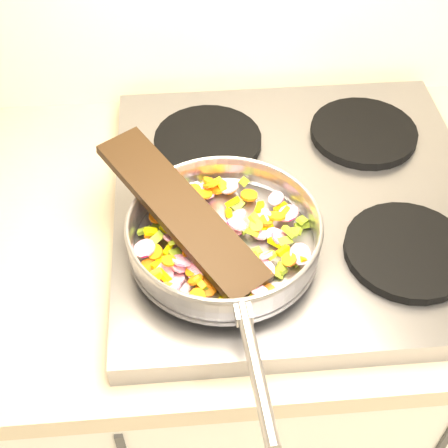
{
  "coord_description": "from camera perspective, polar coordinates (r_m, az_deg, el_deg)",
  "views": [
    {
      "loc": [
        -0.88,
        0.95,
        1.65
      ],
      "look_at": [
        -0.83,
        1.55,
        1.01
      ],
      "focal_mm": 50.0,
      "sensor_mm": 36.0,
      "label": 1
    }
  ],
  "objects": [
    {
      "name": "grate_fl",
      "position": [
        0.91,
        -0.33,
        -3.59
      ],
      "size": [
        0.19,
        0.19,
        0.02
      ],
      "primitive_type": "cylinder",
      "color": "black",
      "rests_on": "cooktop"
    },
    {
      "name": "saute_pan",
      "position": [
        0.9,
        0.03,
        -0.94
      ],
      "size": [
        0.32,
        0.49,
        0.06
      ],
      "rotation": [
        0.0,
        0.0,
        0.08
      ],
      "color": "#9E9EA5",
      "rests_on": "grate_fl"
    },
    {
      "name": "grate_bl",
      "position": [
        1.11,
        -1.49,
        7.62
      ],
      "size": [
        0.19,
        0.19,
        0.02
      ],
      "primitive_type": "cylinder",
      "color": "black",
      "rests_on": "cooktop"
    },
    {
      "name": "cooktop",
      "position": [
        1.04,
        6.76,
        1.9
      ],
      "size": [
        0.6,
        0.6,
        0.04
      ],
      "primitive_type": "cube",
      "color": "#939399",
      "rests_on": "counter_top"
    },
    {
      "name": "grate_br",
      "position": [
        1.16,
        12.64,
        8.18
      ],
      "size": [
        0.19,
        0.19,
        0.02
      ],
      "primitive_type": "cylinder",
      "color": "black",
      "rests_on": "cooktop"
    },
    {
      "name": "wooden_spatula",
      "position": [
        0.9,
        -3.97,
        1.25
      ],
      "size": [
        0.25,
        0.3,
        0.08
      ],
      "primitive_type": "cube",
      "rotation": [
        0.0,
        -0.2,
        2.19
      ],
      "color": "black",
      "rests_on": "saute_pan"
    },
    {
      "name": "vegetable_heap",
      "position": [
        0.91,
        -0.8,
        -1.22
      ],
      "size": [
        0.26,
        0.26,
        0.05
      ],
      "color": "#F5E506",
      "rests_on": "saute_pan"
    },
    {
      "name": "grate_fr",
      "position": [
        0.97,
        16.46,
        -2.37
      ],
      "size": [
        0.19,
        0.19,
        0.02
      ],
      "primitive_type": "cylinder",
      "color": "black",
      "rests_on": "cooktop"
    }
  ]
}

